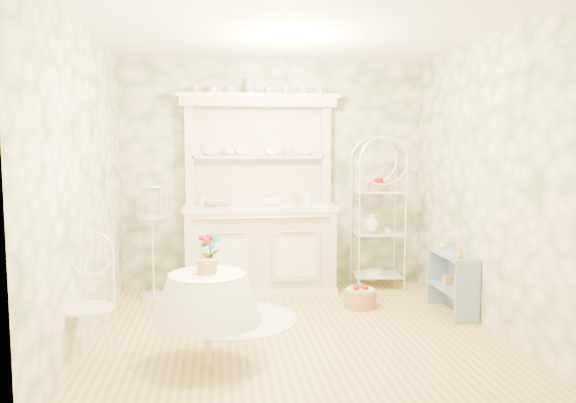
{
  "coord_description": "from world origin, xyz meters",
  "views": [
    {
      "loc": [
        -0.67,
        -4.91,
        1.69
      ],
      "look_at": [
        0.0,
        0.5,
        1.15
      ],
      "focal_mm": 35.0,
      "sensor_mm": 36.0,
      "label": 1
    }
  ],
  "objects": [
    {
      "name": "bakers_rack",
      "position": [
        1.21,
        1.53,
        0.89
      ],
      "size": [
        0.6,
        0.46,
        1.78
      ],
      "primitive_type": "cube",
      "rotation": [
        0.0,
        0.0,
        -0.12
      ],
      "color": "white",
      "rests_on": "floor"
    },
    {
      "name": "wall_left",
      "position": [
        -1.8,
        0.0,
        1.35
      ],
      "size": [
        3.6,
        3.6,
        0.0
      ],
      "primitive_type": "plane",
      "color": "white",
      "rests_on": "floor"
    },
    {
      "name": "bottle_amber",
      "position": [
        1.62,
        0.15,
        0.68
      ],
      "size": [
        0.08,
        0.08,
        0.15
      ],
      "primitive_type": "imported",
      "rotation": [
        0.0,
        0.0,
        -0.4
      ],
      "color": "#C98846",
      "rests_on": "side_shelf"
    },
    {
      "name": "cup_right",
      "position": [
        0.14,
        1.68,
        1.61
      ],
      "size": [
        0.12,
        0.12,
        0.1
      ],
      "primitive_type": "imported",
      "rotation": [
        0.0,
        0.0,
        0.13
      ],
      "color": "white",
      "rests_on": "kitchen_dresser"
    },
    {
      "name": "wall_back",
      "position": [
        0.0,
        1.8,
        1.35
      ],
      "size": [
        3.6,
        3.6,
        0.0
      ],
      "primitive_type": "plane",
      "color": "white",
      "rests_on": "floor"
    },
    {
      "name": "bottle_glass",
      "position": [
        1.66,
        0.67,
        0.65
      ],
      "size": [
        0.09,
        0.09,
        0.09
      ],
      "primitive_type": "imported",
      "rotation": [
        0.0,
        0.0,
        -0.34
      ],
      "color": "silver",
      "rests_on": "side_shelf"
    },
    {
      "name": "potted_geranium",
      "position": [
        -0.74,
        -0.6,
        0.85
      ],
      "size": [
        0.19,
        0.15,
        0.32
      ],
      "primitive_type": "imported",
      "rotation": [
        0.0,
        0.0,
        -0.23
      ],
      "color": "#3F7238",
      "rests_on": "round_table"
    },
    {
      "name": "side_shelf",
      "position": [
        1.66,
        0.41,
        0.28
      ],
      "size": [
        0.29,
        0.68,
        0.57
      ],
      "primitive_type": "cube",
      "rotation": [
        0.0,
        0.0,
        0.06
      ],
      "color": "#7A92AF",
      "rests_on": "floor"
    },
    {
      "name": "cafe_chair",
      "position": [
        -1.68,
        -0.55,
        0.4
      ],
      "size": [
        0.44,
        0.44,
        0.79
      ],
      "primitive_type": "cube",
      "rotation": [
        0.0,
        0.0,
        0.26
      ],
      "color": "white",
      "rests_on": "floor"
    },
    {
      "name": "birdcage_stand",
      "position": [
        -1.4,
        1.37,
        0.68
      ],
      "size": [
        0.36,
        0.36,
        1.37
      ],
      "primitive_type": "cube",
      "rotation": [
        0.0,
        0.0,
        -0.13
      ],
      "color": "white",
      "rests_on": "floor"
    },
    {
      "name": "ceiling",
      "position": [
        0.0,
        0.0,
        2.7
      ],
      "size": [
        3.6,
        3.6,
        0.0
      ],
      "primitive_type": "plane",
      "color": "white",
      "rests_on": "floor"
    },
    {
      "name": "bowl_floral",
      "position": [
        -0.67,
        1.47,
        1.02
      ],
      "size": [
        0.37,
        0.37,
        0.07
      ],
      "primitive_type": "imported",
      "rotation": [
        0.0,
        0.0,
        -0.29
      ],
      "color": "white",
      "rests_on": "kitchen_dresser"
    },
    {
      "name": "round_table",
      "position": [
        -0.77,
        -0.63,
        0.33
      ],
      "size": [
        0.79,
        0.79,
        0.67
      ],
      "primitive_type": "cylinder",
      "rotation": [
        0.0,
        0.0,
        -0.37
      ],
      "color": "white",
      "rests_on": "floor"
    },
    {
      "name": "floor",
      "position": [
        0.0,
        0.0,
        0.0
      ],
      "size": [
        3.6,
        3.6,
        0.0
      ],
      "primitive_type": "plane",
      "color": "tan",
      "rests_on": "ground"
    },
    {
      "name": "kitchen_dresser",
      "position": [
        -0.2,
        1.52,
        1.15
      ],
      "size": [
        1.87,
        0.61,
        2.29
      ],
      "primitive_type": "cube",
      "color": "beige",
      "rests_on": "floor"
    },
    {
      "name": "bowl_white",
      "position": [
        -0.08,
        1.47,
        1.02
      ],
      "size": [
        0.26,
        0.26,
        0.07
      ],
      "primitive_type": "imported",
      "rotation": [
        0.0,
        0.0,
        0.11
      ],
      "color": "white",
      "rests_on": "kitchen_dresser"
    },
    {
      "name": "cup_left",
      "position": [
        -0.55,
        1.67,
        1.61
      ],
      "size": [
        0.16,
        0.16,
        0.1
      ],
      "primitive_type": "imported",
      "rotation": [
        0.0,
        0.0,
        -0.27
      ],
      "color": "white",
      "rests_on": "kitchen_dresser"
    },
    {
      "name": "floor_basket",
      "position": [
        0.79,
        0.71,
        0.1
      ],
      "size": [
        0.35,
        0.35,
        0.21
      ],
      "primitive_type": "cylinder",
      "rotation": [
        0.0,
        0.0,
        -0.09
      ],
      "color": "#AE784F",
      "rests_on": "floor"
    },
    {
      "name": "bottle_blue",
      "position": [
        1.68,
        0.4,
        0.65
      ],
      "size": [
        0.06,
        0.06,
        0.1
      ],
      "primitive_type": "imported",
      "rotation": [
        0.0,
        0.0,
        -0.31
      ],
      "color": "#72A4B8",
      "rests_on": "side_shelf"
    },
    {
      "name": "wall_front",
      "position": [
        0.0,
        -1.8,
        1.35
      ],
      "size": [
        3.6,
        3.6,
        0.0
      ],
      "primitive_type": "plane",
      "color": "white",
      "rests_on": "floor"
    },
    {
      "name": "lace_rug",
      "position": [
        -0.55,
        0.47,
        0.01
      ],
      "size": [
        1.37,
        1.37,
        0.01
      ],
      "primitive_type": "cylinder",
      "rotation": [
        0.0,
        0.0,
        -0.09
      ],
      "color": "white",
      "rests_on": "floor"
    },
    {
      "name": "wall_right",
      "position": [
        1.8,
        0.0,
        1.35
      ],
      "size": [
        3.6,
        3.6,
        0.0
      ],
      "primitive_type": "plane",
      "color": "white",
      "rests_on": "floor"
    }
  ]
}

